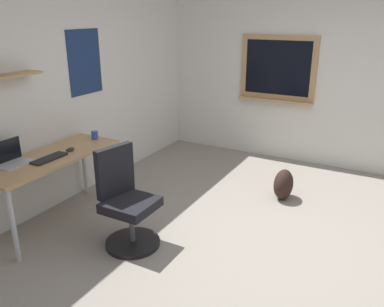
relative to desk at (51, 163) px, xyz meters
The scene contains 10 objects.
ground_plane 2.28m from the desk, 72.80° to the right, with size 5.20×5.20×0.00m, color gray.
wall_back 0.97m from the desk, 29.66° to the left, with size 5.00×0.30×2.60m.
wall_right 3.77m from the desk, 33.65° to the right, with size 0.22×5.00×2.60m.
desk is the anchor object (origin of this frame).
office_chair 0.94m from the desk, 87.62° to the right, with size 0.52×0.53×0.95m.
laptop 0.38m from the desk, 157.22° to the left, with size 0.31×0.21×0.23m.
keyboard 0.14m from the desk, 135.98° to the right, with size 0.37×0.13×0.02m, color black.
computer_mouse 0.24m from the desk, 19.09° to the right, with size 0.10×0.06×0.03m, color #262628.
coffee_mug 0.65m from the desk, ahead, with size 0.08×0.08×0.09m, color #334CA5.
backpack 2.61m from the desk, 48.91° to the right, with size 0.32×0.22×0.36m, color black.
Camera 1 is at (-3.22, -0.94, 2.11)m, focal length 36.92 mm.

